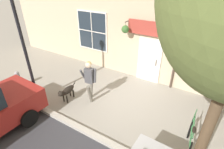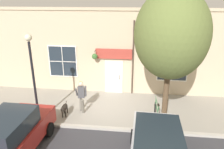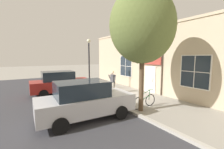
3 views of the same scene
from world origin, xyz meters
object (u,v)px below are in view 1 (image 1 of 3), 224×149
(pedestrian_walking, at_px, (90,78))
(leaning_bicycle, at_px, (190,139))
(dog_on_leash, at_px, (67,91))
(street_lamp, at_px, (20,31))
(fire_hydrant, at_px, (18,79))

(pedestrian_walking, bearing_deg, leaning_bicycle, 84.91)
(pedestrian_walking, bearing_deg, dog_on_leash, -55.78)
(pedestrian_walking, relative_size, dog_on_leash, 1.56)
(pedestrian_walking, distance_m, leaning_bicycle, 3.97)
(dog_on_leash, bearing_deg, street_lamp, -60.88)
(pedestrian_walking, relative_size, street_lamp, 0.41)
(pedestrian_walking, height_order, street_lamp, street_lamp)
(street_lamp, relative_size, fire_hydrant, 5.61)
(leaning_bicycle, relative_size, fire_hydrant, 2.26)
(pedestrian_walking, xyz_separation_m, dog_on_leash, (0.53, -0.79, -0.60))
(pedestrian_walking, relative_size, fire_hydrant, 2.27)
(fire_hydrant, bearing_deg, dog_on_leash, 98.14)
(fire_hydrant, bearing_deg, pedestrian_walking, 104.90)
(dog_on_leash, height_order, street_lamp, street_lamp)
(leaning_bicycle, height_order, street_lamp, street_lamp)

